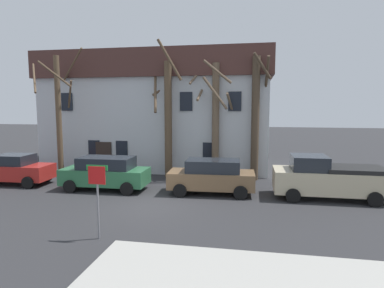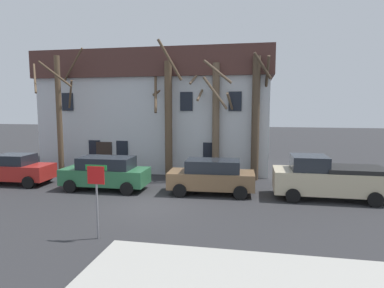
{
  "view_description": "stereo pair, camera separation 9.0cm",
  "coord_description": "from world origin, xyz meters",
  "px_view_note": "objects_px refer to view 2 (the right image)",
  "views": [
    {
      "loc": [
        4.5,
        -13.87,
        4.49
      ],
      "look_at": [
        1.32,
        3.42,
        2.47
      ],
      "focal_mm": 30.74,
      "sensor_mm": 36.0,
      "label": 1
    },
    {
      "loc": [
        4.59,
        -13.85,
        4.49
      ],
      "look_at": [
        1.32,
        3.42,
        2.47
      ],
      "focal_mm": 30.74,
      "sensor_mm": 36.0,
      "label": 2
    }
  ],
  "objects_px": {
    "car_red_sedan": "(15,169)",
    "street_sign_pole": "(96,187)",
    "tree_bare_end": "(256,114)",
    "car_brown_wagon": "(212,176)",
    "tree_bare_near": "(59,111)",
    "pickup_truck_beige": "(328,178)",
    "tree_bare_mid": "(168,116)",
    "car_green_wagon": "(106,173)",
    "tree_bare_far": "(215,115)",
    "building_main": "(162,110)"
  },
  "relations": [
    {
      "from": "car_green_wagon",
      "to": "car_brown_wagon",
      "type": "xyz_separation_m",
      "value": [
        5.74,
        0.22,
        -0.01
      ]
    },
    {
      "from": "tree_bare_mid",
      "to": "tree_bare_end",
      "type": "bearing_deg",
      "value": 1.73
    },
    {
      "from": "car_brown_wagon",
      "to": "pickup_truck_beige",
      "type": "distance_m",
      "value": 5.67
    },
    {
      "from": "tree_bare_end",
      "to": "car_brown_wagon",
      "type": "distance_m",
      "value": 5.34
    },
    {
      "from": "tree_bare_near",
      "to": "pickup_truck_beige",
      "type": "height_order",
      "value": "tree_bare_near"
    },
    {
      "from": "car_red_sedan",
      "to": "street_sign_pole",
      "type": "height_order",
      "value": "street_sign_pole"
    },
    {
      "from": "car_red_sedan",
      "to": "street_sign_pole",
      "type": "xyz_separation_m",
      "value": [
        8.43,
        -6.53,
        0.93
      ]
    },
    {
      "from": "tree_bare_mid",
      "to": "tree_bare_far",
      "type": "xyz_separation_m",
      "value": [
        2.96,
        0.25,
        0.02
      ]
    },
    {
      "from": "tree_bare_mid",
      "to": "car_green_wagon",
      "type": "height_order",
      "value": "tree_bare_mid"
    },
    {
      "from": "tree_bare_near",
      "to": "pickup_truck_beige",
      "type": "bearing_deg",
      "value": -8.25
    },
    {
      "from": "tree_bare_far",
      "to": "car_brown_wagon",
      "type": "relative_size",
      "value": 1.76
    },
    {
      "from": "street_sign_pole",
      "to": "tree_bare_near",
      "type": "bearing_deg",
      "value": 128.04
    },
    {
      "from": "tree_bare_near",
      "to": "pickup_truck_beige",
      "type": "relative_size",
      "value": 1.56
    },
    {
      "from": "street_sign_pole",
      "to": "pickup_truck_beige",
      "type": "bearing_deg",
      "value": 37.3
    },
    {
      "from": "tree_bare_near",
      "to": "car_red_sedan",
      "type": "height_order",
      "value": "tree_bare_near"
    },
    {
      "from": "car_red_sedan",
      "to": "tree_bare_near",
      "type": "bearing_deg",
      "value": 58.84
    },
    {
      "from": "tree_bare_mid",
      "to": "pickup_truck_beige",
      "type": "relative_size",
      "value": 1.62
    },
    {
      "from": "car_red_sedan",
      "to": "tree_bare_far",
      "type": "bearing_deg",
      "value": 18.7
    },
    {
      "from": "tree_bare_mid",
      "to": "tree_bare_end",
      "type": "height_order",
      "value": "tree_bare_mid"
    },
    {
      "from": "pickup_truck_beige",
      "to": "car_red_sedan",
      "type": "bearing_deg",
      "value": -179.6
    },
    {
      "from": "tree_bare_far",
      "to": "tree_bare_end",
      "type": "xyz_separation_m",
      "value": [
        2.48,
        -0.09,
        0.11
      ]
    },
    {
      "from": "car_brown_wagon",
      "to": "tree_bare_mid",
      "type": "bearing_deg",
      "value": 132.31
    },
    {
      "from": "building_main",
      "to": "pickup_truck_beige",
      "type": "bearing_deg",
      "value": -36.34
    },
    {
      "from": "building_main",
      "to": "pickup_truck_beige",
      "type": "relative_size",
      "value": 3.12
    },
    {
      "from": "building_main",
      "to": "tree_bare_mid",
      "type": "bearing_deg",
      "value": -69.22
    },
    {
      "from": "car_green_wagon",
      "to": "street_sign_pole",
      "type": "distance_m",
      "value": 6.88
    },
    {
      "from": "building_main",
      "to": "tree_bare_near",
      "type": "xyz_separation_m",
      "value": [
        -5.15,
        -5.49,
        -0.01
      ]
    },
    {
      "from": "car_red_sedan",
      "to": "pickup_truck_beige",
      "type": "distance_m",
      "value": 17.17
    },
    {
      "from": "tree_bare_mid",
      "to": "tree_bare_end",
      "type": "xyz_separation_m",
      "value": [
        5.44,
        0.16,
        0.13
      ]
    },
    {
      "from": "tree_bare_end",
      "to": "street_sign_pole",
      "type": "height_order",
      "value": "tree_bare_end"
    },
    {
      "from": "tree_bare_end",
      "to": "car_green_wagon",
      "type": "distance_m",
      "value": 9.39
    },
    {
      "from": "tree_bare_mid",
      "to": "tree_bare_far",
      "type": "distance_m",
      "value": 2.97
    },
    {
      "from": "tree_bare_near",
      "to": "car_red_sedan",
      "type": "bearing_deg",
      "value": -121.16
    },
    {
      "from": "car_green_wagon",
      "to": "car_red_sedan",
      "type": "bearing_deg",
      "value": 177.49
    },
    {
      "from": "tree_bare_mid",
      "to": "tree_bare_far",
      "type": "relative_size",
      "value": 1.08
    },
    {
      "from": "tree_bare_near",
      "to": "street_sign_pole",
      "type": "height_order",
      "value": "tree_bare_near"
    },
    {
      "from": "tree_bare_mid",
      "to": "street_sign_pole",
      "type": "xyz_separation_m",
      "value": [
        0.18,
        -10.07,
        -2.13
      ]
    },
    {
      "from": "building_main",
      "to": "tree_bare_far",
      "type": "height_order",
      "value": "building_main"
    },
    {
      "from": "tree_bare_near",
      "to": "tree_bare_far",
      "type": "relative_size",
      "value": 1.04
    },
    {
      "from": "tree_bare_near",
      "to": "tree_bare_end",
      "type": "height_order",
      "value": "tree_bare_end"
    },
    {
      "from": "tree_bare_far",
      "to": "car_red_sedan",
      "type": "height_order",
      "value": "tree_bare_far"
    },
    {
      "from": "tree_bare_near",
      "to": "building_main",
      "type": "bearing_deg",
      "value": 46.84
    },
    {
      "from": "tree_bare_end",
      "to": "car_brown_wagon",
      "type": "relative_size",
      "value": 1.85
    },
    {
      "from": "building_main",
      "to": "tree_bare_near",
      "type": "distance_m",
      "value": 7.53
    },
    {
      "from": "tree_bare_mid",
      "to": "car_green_wagon",
      "type": "xyz_separation_m",
      "value": [
        -2.49,
        -3.8,
        -2.99
      ]
    },
    {
      "from": "building_main",
      "to": "car_green_wagon",
      "type": "distance_m",
      "value": 8.81
    },
    {
      "from": "tree_bare_near",
      "to": "car_brown_wagon",
      "type": "distance_m",
      "value": 10.84
    },
    {
      "from": "car_brown_wagon",
      "to": "building_main",
      "type": "bearing_deg",
      "value": 121.75
    },
    {
      "from": "tree_bare_mid",
      "to": "car_brown_wagon",
      "type": "distance_m",
      "value": 5.68
    },
    {
      "from": "tree_bare_near",
      "to": "car_green_wagon",
      "type": "relative_size",
      "value": 1.76
    }
  ]
}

